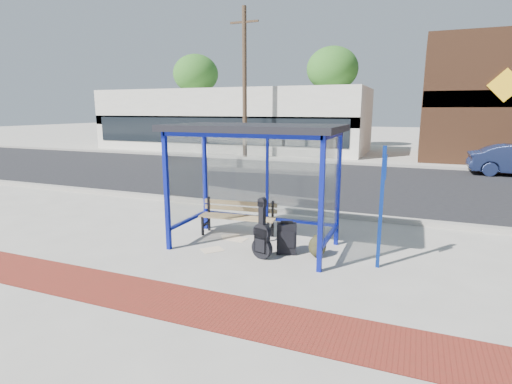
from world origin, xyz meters
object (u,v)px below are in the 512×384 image
at_px(bench, 238,215).
at_px(backpack, 317,247).
at_px(suitcase, 287,239).
at_px(guitar_bag, 262,238).

xyz_separation_m(bench, backpack, (1.90, -0.65, -0.26)).
bearing_deg(bench, suitcase, -33.40).
distance_m(guitar_bag, backpack, 1.05).
xyz_separation_m(bench, suitcase, (1.33, -0.71, -0.15)).
xyz_separation_m(bench, guitar_bag, (0.99, -1.12, -0.05)).
bearing_deg(guitar_bag, bench, 144.65).
bearing_deg(suitcase, guitar_bag, -147.67).
distance_m(suitcase, backpack, 0.59).
height_order(guitar_bag, suitcase, guitar_bag).
height_order(bench, suitcase, bench).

